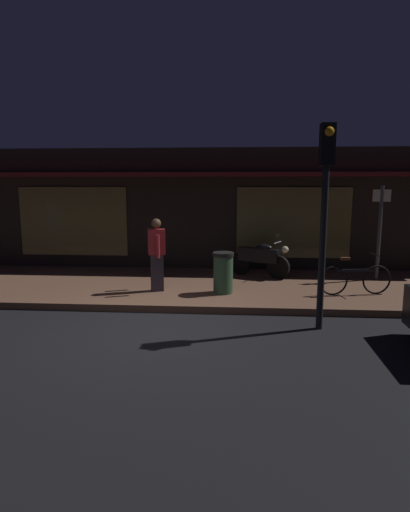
% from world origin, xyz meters
% --- Properties ---
extents(ground_plane, '(60.00, 60.00, 0.00)m').
position_xyz_m(ground_plane, '(0.00, 0.00, 0.00)').
color(ground_plane, black).
extents(sidewalk_slab, '(18.00, 4.00, 0.15)m').
position_xyz_m(sidewalk_slab, '(0.00, 3.00, 0.07)').
color(sidewalk_slab, brown).
rests_on(sidewalk_slab, ground_plane).
extents(storefront_building, '(18.00, 3.30, 3.60)m').
position_xyz_m(storefront_building, '(0.00, 6.39, 1.80)').
color(storefront_building, black).
rests_on(storefront_building, ground_plane).
extents(motorcycle, '(1.58, 0.90, 0.97)m').
position_xyz_m(motorcycle, '(2.23, 3.96, 0.65)').
color(motorcycle, black).
rests_on(motorcycle, sidewalk_slab).
extents(bicycle_parked, '(1.64, 0.44, 0.91)m').
position_xyz_m(bicycle_parked, '(4.24, 2.20, 0.51)').
color(bicycle_parked, black).
rests_on(bicycle_parked, sidewalk_slab).
extents(person_bystander, '(0.43, 0.61, 1.67)m').
position_xyz_m(person_bystander, '(-0.22, 2.23, 1.03)').
color(person_bystander, '#28232D').
rests_on(person_bystander, sidewalk_slab).
extents(sign_post, '(0.44, 0.09, 2.40)m').
position_xyz_m(sign_post, '(5.22, 3.83, 1.51)').
color(sign_post, '#47474C').
rests_on(sign_post, sidewalk_slab).
extents(trash_bin, '(0.48, 0.48, 0.93)m').
position_xyz_m(trash_bin, '(1.31, 2.15, 0.62)').
color(trash_bin, '#2D4C33').
rests_on(trash_bin, sidewalk_slab).
extents(traffic_light_pole, '(0.24, 0.33, 3.60)m').
position_xyz_m(traffic_light_pole, '(3.11, 0.26, 2.48)').
color(traffic_light_pole, black).
rests_on(traffic_light_pole, ground_plane).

